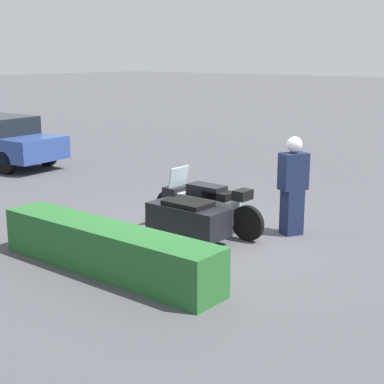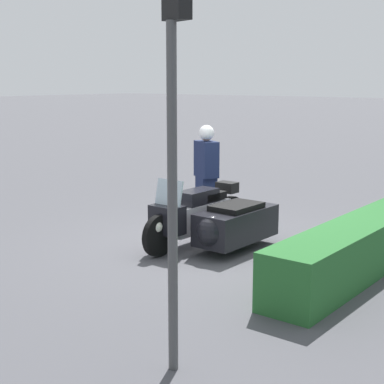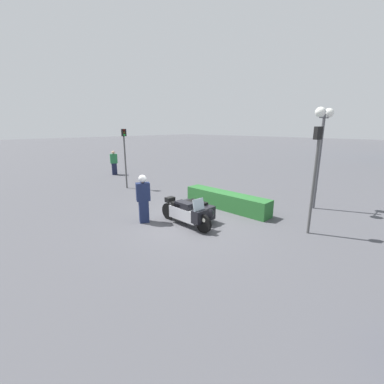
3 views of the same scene
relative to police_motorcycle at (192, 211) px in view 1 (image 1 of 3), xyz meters
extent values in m
plane|color=#4C4C51|center=(-0.15, -0.10, -0.46)|extent=(160.00, 160.00, 0.00)
cylinder|color=black|center=(0.91, -0.41, -0.14)|extent=(0.65, 0.11, 0.65)
cylinder|color=black|center=(-0.97, -0.38, -0.14)|extent=(0.65, 0.11, 0.65)
cylinder|color=black|center=(-0.20, 0.30, -0.21)|extent=(0.51, 0.11, 0.51)
cube|color=#B7B7BC|center=(-0.03, -0.39, -0.01)|extent=(1.33, 0.40, 0.45)
cube|color=black|center=(-0.03, -0.39, 0.32)|extent=(0.73, 0.37, 0.24)
cube|color=black|center=(-0.34, -0.39, 0.30)|extent=(0.54, 0.37, 0.12)
cube|color=black|center=(0.71, -0.40, 0.08)|extent=(0.33, 0.52, 0.44)
cube|color=silver|center=(0.66, -0.40, 0.50)|extent=(0.12, 0.50, 0.40)
sphere|color=white|center=(0.95, -0.41, 0.01)|extent=(0.18, 0.18, 0.18)
cube|color=black|center=(-0.14, 0.30, -0.06)|extent=(1.50, 0.67, 0.50)
sphere|color=black|center=(0.49, 0.29, -0.03)|extent=(0.48, 0.47, 0.48)
cube|color=black|center=(-0.14, 0.30, 0.23)|extent=(0.83, 0.56, 0.09)
cube|color=black|center=(-0.85, -0.38, 0.37)|extent=(0.25, 0.35, 0.18)
cube|color=#192347|center=(-1.38, -1.23, -0.03)|extent=(0.43, 0.45, 0.85)
cube|color=#192347|center=(-1.38, -1.23, 0.73)|extent=(0.50, 0.58, 0.68)
sphere|color=tan|center=(-1.38, -1.23, 1.18)|extent=(0.23, 0.23, 0.23)
sphere|color=white|center=(-1.38, -1.23, 1.22)|extent=(0.29, 0.29, 0.29)
cube|color=#28662D|center=(-0.15, 2.28, -0.10)|extent=(4.12, 0.73, 0.73)
cylinder|color=black|center=(7.64, -1.19, -0.14)|extent=(0.66, 0.26, 0.65)
cylinder|color=black|center=(7.76, -2.71, -0.14)|extent=(0.66, 0.26, 0.65)
camera|label=1|loc=(-6.54, 8.12, 2.80)|focal=55.00mm
camera|label=2|loc=(7.37, 5.36, 2.19)|focal=55.00mm
camera|label=3|loc=(6.36, -6.56, 3.09)|focal=24.00mm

